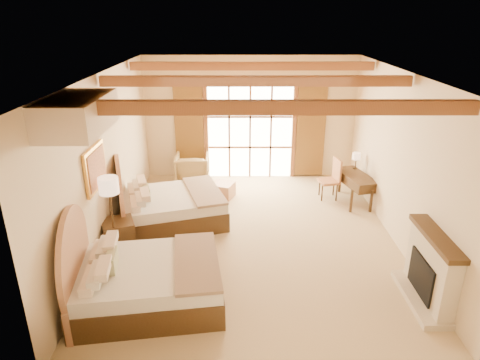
{
  "coord_description": "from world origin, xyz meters",
  "views": [
    {
      "loc": [
        -0.29,
        -7.51,
        4.19
      ],
      "look_at": [
        -0.27,
        0.2,
        1.16
      ],
      "focal_mm": 32.0,
      "sensor_mm": 36.0,
      "label": 1
    }
  ],
  "objects_px": {
    "bed_near": "(138,278)",
    "armchair": "(192,169)",
    "nightstand": "(119,237)",
    "bed_far": "(164,204)",
    "desk": "(355,187)"
  },
  "relations": [
    {
      "from": "bed_near",
      "to": "armchair",
      "type": "relative_size",
      "value": 2.76
    },
    {
      "from": "nightstand",
      "to": "armchair",
      "type": "relative_size",
      "value": 0.76
    },
    {
      "from": "bed_far",
      "to": "nightstand",
      "type": "xyz_separation_m",
      "value": [
        -0.62,
        -1.24,
        -0.09
      ]
    },
    {
      "from": "bed_far",
      "to": "armchair",
      "type": "distance_m",
      "value": 2.28
    },
    {
      "from": "bed_far",
      "to": "nightstand",
      "type": "relative_size",
      "value": 3.9
    },
    {
      "from": "bed_far",
      "to": "armchair",
      "type": "xyz_separation_m",
      "value": [
        0.38,
        2.24,
        -0.03
      ]
    },
    {
      "from": "bed_far",
      "to": "armchair",
      "type": "bearing_deg",
      "value": 63.18
    },
    {
      "from": "nightstand",
      "to": "desk",
      "type": "xyz_separation_m",
      "value": [
        4.93,
        2.33,
        0.03
      ]
    },
    {
      "from": "armchair",
      "to": "desk",
      "type": "bearing_deg",
      "value": 162.08
    },
    {
      "from": "bed_far",
      "to": "desk",
      "type": "distance_m",
      "value": 4.45
    },
    {
      "from": "bed_near",
      "to": "desk",
      "type": "xyz_separation_m",
      "value": [
        4.26,
        3.78,
        -0.07
      ]
    },
    {
      "from": "armchair",
      "to": "desk",
      "type": "height_order",
      "value": "armchair"
    },
    {
      "from": "bed_near",
      "to": "bed_far",
      "type": "height_order",
      "value": "bed_near"
    },
    {
      "from": "desk",
      "to": "bed_near",
      "type": "bearing_deg",
      "value": -153.2
    },
    {
      "from": "bed_near",
      "to": "nightstand",
      "type": "height_order",
      "value": "bed_near"
    }
  ]
}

